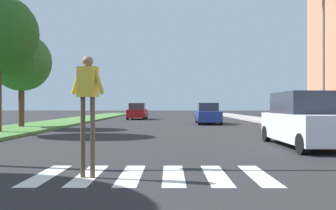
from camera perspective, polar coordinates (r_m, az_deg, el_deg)
The scene contains 10 objects.
ground_plane at distance 30.46m, azimuth -0.38°, elevation -2.88°, with size 140.00×140.00×0.00m, color #262628.
crosswalk at distance 7.25m, azimuth -2.70°, elevation -11.80°, with size 4.95×2.20×0.01m.
median_strip at distance 29.86m, azimuth -17.38°, elevation -2.78°, with size 4.21×64.00×0.15m, color #477A38.
tree_far at distance 23.49m, azimuth -23.64°, elevation 6.71°, with size 3.74×3.74×5.99m.
sidewalk_right at distance 29.82m, azimuth 17.77°, elevation -2.79°, with size 3.00×64.00×0.15m, color #9E9991.
street_lamp_right at distance 20.45m, azimuth 24.68°, elevation 8.69°, with size 1.02×0.24×7.50m.
pedestrian_performer at distance 7.06m, azimuth -13.49°, elevation 1.42°, with size 0.74×0.33×2.49m.
suv_crossing at distance 12.99m, azimuth 22.30°, elevation -2.49°, with size 1.98×4.61×1.97m.
sedan_midblock at distance 27.35m, azimuth 6.81°, elevation -1.54°, with size 1.96×4.63×1.69m.
sedan_distant at distance 36.32m, azimuth -5.22°, elevation -1.16°, with size 1.93×4.38×1.74m.
Camera 1 is at (0.38, -0.42, 1.47)m, focal length 35.87 mm.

